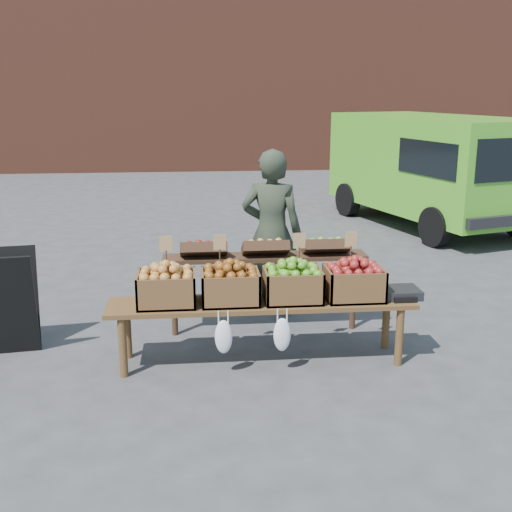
{
  "coord_description": "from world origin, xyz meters",
  "views": [
    {
      "loc": [
        0.47,
        -5.78,
        2.4
      ],
      "look_at": [
        1.04,
        0.04,
        0.85
      ],
      "focal_mm": 45.0,
      "sensor_mm": 36.0,
      "label": 1
    }
  ],
  "objects_px": {
    "back_table": "(265,282)",
    "weighing_scale": "(400,293)",
    "delivery_van": "(430,172)",
    "chalkboard_sign": "(0,302)",
    "crate_red_apples": "(293,285)",
    "crate_green_apples": "(354,283)",
    "vendor": "(272,233)",
    "crate_russet_pears": "(230,287)",
    "crate_golden_apples": "(167,289)",
    "display_bench": "(261,331)"
  },
  "relations": [
    {
      "from": "crate_russet_pears",
      "to": "crate_golden_apples",
      "type": "bearing_deg",
      "value": 180.0
    },
    {
      "from": "weighing_scale",
      "to": "chalkboard_sign",
      "type": "bearing_deg",
      "value": 173.27
    },
    {
      "from": "chalkboard_sign",
      "to": "display_bench",
      "type": "distance_m",
      "value": 2.4
    },
    {
      "from": "crate_golden_apples",
      "to": "crate_russet_pears",
      "type": "relative_size",
      "value": 1.0
    },
    {
      "from": "back_table",
      "to": "crate_russet_pears",
      "type": "height_order",
      "value": "back_table"
    },
    {
      "from": "chalkboard_sign",
      "to": "display_bench",
      "type": "xyz_separation_m",
      "value": [
        2.36,
        -0.43,
        -0.21
      ]
    },
    {
      "from": "chalkboard_sign",
      "to": "vendor",
      "type": "bearing_deg",
      "value": 10.98
    },
    {
      "from": "chalkboard_sign",
      "to": "back_table",
      "type": "height_order",
      "value": "back_table"
    },
    {
      "from": "back_table",
      "to": "crate_green_apples",
      "type": "xyz_separation_m",
      "value": [
        0.71,
        -0.72,
        0.19
      ]
    },
    {
      "from": "delivery_van",
      "to": "chalkboard_sign",
      "type": "distance_m",
      "value": 7.82
    },
    {
      "from": "back_table",
      "to": "crate_red_apples",
      "type": "distance_m",
      "value": 0.76
    },
    {
      "from": "vendor",
      "to": "display_bench",
      "type": "bearing_deg",
      "value": 95.77
    },
    {
      "from": "crate_green_apples",
      "to": "chalkboard_sign",
      "type": "bearing_deg",
      "value": 172.38
    },
    {
      "from": "back_table",
      "to": "crate_golden_apples",
      "type": "xyz_separation_m",
      "value": [
        -0.94,
        -0.72,
        0.19
      ]
    },
    {
      "from": "vendor",
      "to": "crate_russet_pears",
      "type": "distance_m",
      "value": 1.4
    },
    {
      "from": "delivery_van",
      "to": "crate_golden_apples",
      "type": "xyz_separation_m",
      "value": [
        -4.37,
        -5.52,
        -0.25
      ]
    },
    {
      "from": "crate_green_apples",
      "to": "display_bench",
      "type": "bearing_deg",
      "value": 180.0
    },
    {
      "from": "back_table",
      "to": "delivery_van",
      "type": "bearing_deg",
      "value": 54.4
    },
    {
      "from": "crate_golden_apples",
      "to": "crate_green_apples",
      "type": "height_order",
      "value": "same"
    },
    {
      "from": "chalkboard_sign",
      "to": "weighing_scale",
      "type": "bearing_deg",
      "value": -14.12
    },
    {
      "from": "crate_green_apples",
      "to": "weighing_scale",
      "type": "height_order",
      "value": "crate_green_apples"
    },
    {
      "from": "crate_golden_apples",
      "to": "crate_green_apples",
      "type": "distance_m",
      "value": 1.65
    },
    {
      "from": "chalkboard_sign",
      "to": "crate_red_apples",
      "type": "height_order",
      "value": "chalkboard_sign"
    },
    {
      "from": "back_table",
      "to": "weighing_scale",
      "type": "relative_size",
      "value": 6.18
    },
    {
      "from": "vendor",
      "to": "weighing_scale",
      "type": "relative_size",
      "value": 5.24
    },
    {
      "from": "delivery_van",
      "to": "crate_red_apples",
      "type": "bearing_deg",
      "value": -137.23
    },
    {
      "from": "crate_golden_apples",
      "to": "weighing_scale",
      "type": "bearing_deg",
      "value": 0.0
    },
    {
      "from": "delivery_van",
      "to": "vendor",
      "type": "height_order",
      "value": "delivery_van"
    },
    {
      "from": "display_bench",
      "to": "crate_red_apples",
      "type": "bearing_deg",
      "value": 0.0
    },
    {
      "from": "delivery_van",
      "to": "display_bench",
      "type": "height_order",
      "value": "delivery_van"
    },
    {
      "from": "display_bench",
      "to": "crate_golden_apples",
      "type": "distance_m",
      "value": 0.93
    },
    {
      "from": "back_table",
      "to": "weighing_scale",
      "type": "bearing_deg",
      "value": -32.29
    },
    {
      "from": "delivery_van",
      "to": "crate_green_apples",
      "type": "distance_m",
      "value": 6.16
    },
    {
      "from": "chalkboard_sign",
      "to": "crate_russet_pears",
      "type": "height_order",
      "value": "chalkboard_sign"
    },
    {
      "from": "back_table",
      "to": "crate_green_apples",
      "type": "height_order",
      "value": "back_table"
    },
    {
      "from": "chalkboard_sign",
      "to": "weighing_scale",
      "type": "relative_size",
      "value": 2.89
    },
    {
      "from": "delivery_van",
      "to": "display_bench",
      "type": "xyz_separation_m",
      "value": [
        -3.55,
        -5.52,
        -0.67
      ]
    },
    {
      "from": "display_bench",
      "to": "crate_golden_apples",
      "type": "height_order",
      "value": "crate_golden_apples"
    },
    {
      "from": "display_bench",
      "to": "crate_red_apples",
      "type": "height_order",
      "value": "crate_red_apples"
    },
    {
      "from": "vendor",
      "to": "crate_golden_apples",
      "type": "height_order",
      "value": "vendor"
    },
    {
      "from": "back_table",
      "to": "crate_russet_pears",
      "type": "bearing_deg",
      "value": -118.17
    },
    {
      "from": "delivery_van",
      "to": "weighing_scale",
      "type": "distance_m",
      "value": 5.99
    },
    {
      "from": "delivery_van",
      "to": "crate_red_apples",
      "type": "height_order",
      "value": "delivery_van"
    },
    {
      "from": "crate_golden_apples",
      "to": "back_table",
      "type": "bearing_deg",
      "value": 37.58
    },
    {
      "from": "vendor",
      "to": "crate_green_apples",
      "type": "height_order",
      "value": "vendor"
    },
    {
      "from": "delivery_van",
      "to": "vendor",
      "type": "relative_size",
      "value": 2.4
    },
    {
      "from": "crate_red_apples",
      "to": "weighing_scale",
      "type": "distance_m",
      "value": 0.98
    },
    {
      "from": "vendor",
      "to": "crate_golden_apples",
      "type": "bearing_deg",
      "value": 66.87
    },
    {
      "from": "delivery_van",
      "to": "chalkboard_sign",
      "type": "bearing_deg",
      "value": -155.77
    },
    {
      "from": "crate_red_apples",
      "to": "display_bench",
      "type": "bearing_deg",
      "value": 180.0
    }
  ]
}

